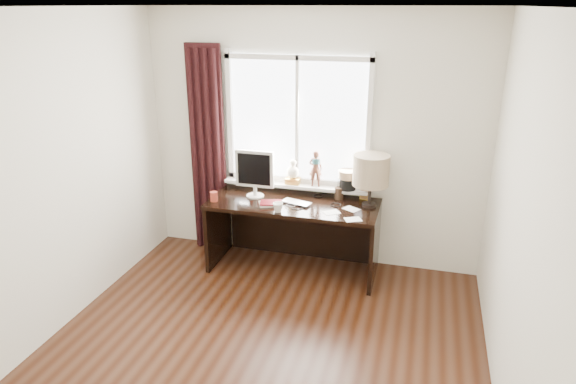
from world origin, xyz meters
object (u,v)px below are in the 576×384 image
(laptop, at_px, (297,203))
(desk, at_px, (296,221))
(red_cup, at_px, (214,197))
(monitor, at_px, (255,171))
(table_lamp, at_px, (371,171))
(mug, at_px, (278,207))

(laptop, relative_size, desk, 0.17)
(red_cup, distance_m, monitor, 0.48)
(monitor, distance_m, table_lamp, 1.17)
(red_cup, distance_m, table_lamp, 1.58)
(red_cup, bearing_deg, laptop, 10.18)
(laptop, distance_m, table_lamp, 0.79)
(red_cup, xyz_separation_m, desk, (0.78, 0.27, -0.29))
(laptop, bearing_deg, table_lamp, 27.57)
(monitor, bearing_deg, mug, -43.96)
(mug, height_order, monitor, monitor)
(monitor, xyz_separation_m, table_lamp, (1.16, 0.05, 0.09))
(desk, bearing_deg, table_lamp, 0.26)
(laptop, distance_m, red_cup, 0.84)
(mug, xyz_separation_m, monitor, (-0.34, 0.33, 0.23))
(desk, height_order, table_lamp, table_lamp)
(monitor, bearing_deg, table_lamp, 2.40)
(laptop, xyz_separation_m, desk, (-0.04, 0.13, -0.26))
(laptop, bearing_deg, mug, -99.47)
(monitor, bearing_deg, laptop, -10.02)
(desk, bearing_deg, monitor, -173.84)
(red_cup, bearing_deg, monitor, 32.76)
(desk, relative_size, table_lamp, 3.27)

